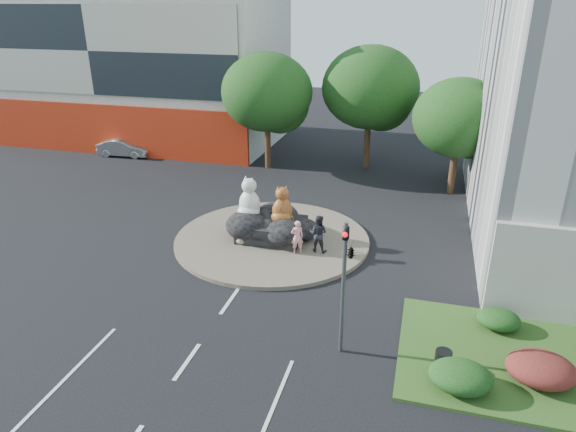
{
  "coord_description": "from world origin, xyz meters",
  "views": [
    {
      "loc": [
        7.19,
        -12.91,
        11.55
      ],
      "look_at": [
        1.18,
        8.85,
        2.0
      ],
      "focal_mm": 32.0,
      "sensor_mm": 36.0,
      "label": 1
    }
  ],
  "objects_px": {
    "parked_car": "(124,148)",
    "litter_bin": "(443,360)",
    "cat_tabby": "(282,204)",
    "kitten_calico": "(241,234)",
    "pedestrian_dark": "(318,233)",
    "kitten_white": "(294,237)",
    "cat_white": "(249,197)",
    "pedestrian_pink": "(297,237)"
  },
  "relations": [
    {
      "from": "pedestrian_dark",
      "to": "kitten_calico",
      "type": "bearing_deg",
      "value": 8.28
    },
    {
      "from": "cat_white",
      "to": "pedestrian_pink",
      "type": "height_order",
      "value": "cat_white"
    },
    {
      "from": "kitten_calico",
      "to": "pedestrian_pink",
      "type": "height_order",
      "value": "pedestrian_pink"
    },
    {
      "from": "cat_white",
      "to": "cat_tabby",
      "type": "bearing_deg",
      "value": 20.03
    },
    {
      "from": "kitten_calico",
      "to": "kitten_white",
      "type": "xyz_separation_m",
      "value": [
        2.6,
        0.54,
        -0.06
      ]
    },
    {
      "from": "cat_white",
      "to": "kitten_calico",
      "type": "height_order",
      "value": "cat_white"
    },
    {
      "from": "pedestrian_pink",
      "to": "pedestrian_dark",
      "type": "distance_m",
      "value": 1.05
    },
    {
      "from": "cat_tabby",
      "to": "kitten_white",
      "type": "distance_m",
      "value": 1.76
    },
    {
      "from": "cat_white",
      "to": "pedestrian_pink",
      "type": "bearing_deg",
      "value": -4.61
    },
    {
      "from": "cat_white",
      "to": "litter_bin",
      "type": "height_order",
      "value": "cat_white"
    },
    {
      "from": "litter_bin",
      "to": "kitten_calico",
      "type": "bearing_deg",
      "value": 143.96
    },
    {
      "from": "cat_tabby",
      "to": "kitten_calico",
      "type": "distance_m",
      "value": 2.56
    },
    {
      "from": "pedestrian_dark",
      "to": "litter_bin",
      "type": "height_order",
      "value": "pedestrian_dark"
    },
    {
      "from": "pedestrian_dark",
      "to": "parked_car",
      "type": "xyz_separation_m",
      "value": [
        -18.53,
        12.7,
        -0.44
      ]
    },
    {
      "from": "cat_tabby",
      "to": "kitten_calico",
      "type": "relative_size",
      "value": 1.96
    },
    {
      "from": "cat_white",
      "to": "pedestrian_pink",
      "type": "distance_m",
      "value": 3.5
    },
    {
      "from": "kitten_calico",
      "to": "pedestrian_pink",
      "type": "xyz_separation_m",
      "value": [
        2.96,
        -0.26,
        0.34
      ]
    },
    {
      "from": "cat_white",
      "to": "pedestrian_dark",
      "type": "bearing_deg",
      "value": 7.62
    },
    {
      "from": "parked_car",
      "to": "litter_bin",
      "type": "distance_m",
      "value": 31.55
    },
    {
      "from": "pedestrian_dark",
      "to": "cat_tabby",
      "type": "bearing_deg",
      "value": -19.65
    },
    {
      "from": "cat_white",
      "to": "parked_car",
      "type": "bearing_deg",
      "value": 164.51
    },
    {
      "from": "cat_tabby",
      "to": "parked_car",
      "type": "xyz_separation_m",
      "value": [
        -16.45,
        11.73,
        -1.39
      ]
    },
    {
      "from": "cat_tabby",
      "to": "kitten_white",
      "type": "height_order",
      "value": "cat_tabby"
    },
    {
      "from": "kitten_white",
      "to": "cat_white",
      "type": "bearing_deg",
      "value": 149.93
    },
    {
      "from": "kitten_calico",
      "to": "litter_bin",
      "type": "distance_m",
      "value": 12.07
    },
    {
      "from": "kitten_calico",
      "to": "litter_bin",
      "type": "bearing_deg",
      "value": 8.98
    },
    {
      "from": "kitten_white",
      "to": "cat_tabby",
      "type": "bearing_deg",
      "value": 127.0
    },
    {
      "from": "cat_tabby",
      "to": "parked_car",
      "type": "relative_size",
      "value": 0.47
    },
    {
      "from": "pedestrian_pink",
      "to": "litter_bin",
      "type": "height_order",
      "value": "pedestrian_pink"
    },
    {
      "from": "kitten_calico",
      "to": "pedestrian_dark",
      "type": "distance_m",
      "value": 3.92
    },
    {
      "from": "kitten_white",
      "to": "pedestrian_dark",
      "type": "distance_m",
      "value": 1.43
    },
    {
      "from": "cat_tabby",
      "to": "parked_car",
      "type": "distance_m",
      "value": 20.25
    },
    {
      "from": "kitten_white",
      "to": "pedestrian_pink",
      "type": "xyz_separation_m",
      "value": [
        0.37,
        -0.8,
        0.4
      ]
    },
    {
      "from": "cat_tabby",
      "to": "litter_bin",
      "type": "xyz_separation_m",
      "value": [
        7.95,
        -8.27,
        -1.61
      ]
    },
    {
      "from": "pedestrian_pink",
      "to": "pedestrian_dark",
      "type": "height_order",
      "value": "pedestrian_dark"
    },
    {
      "from": "kitten_white",
      "to": "parked_car",
      "type": "xyz_separation_m",
      "value": [
        -17.24,
        12.36,
        0.05
      ]
    },
    {
      "from": "pedestrian_pink",
      "to": "litter_bin",
      "type": "xyz_separation_m",
      "value": [
        6.79,
        -6.84,
        -0.57
      ]
    },
    {
      "from": "kitten_calico",
      "to": "pedestrian_pink",
      "type": "distance_m",
      "value": 2.99
    },
    {
      "from": "cat_tabby",
      "to": "pedestrian_dark",
      "type": "xyz_separation_m",
      "value": [
        2.09,
        -0.97,
        -0.95
      ]
    },
    {
      "from": "kitten_calico",
      "to": "kitten_white",
      "type": "distance_m",
      "value": 2.65
    },
    {
      "from": "cat_tabby",
      "to": "pedestrian_dark",
      "type": "relative_size",
      "value": 1.05
    },
    {
      "from": "cat_white",
      "to": "kitten_white",
      "type": "bearing_deg",
      "value": 7.16
    }
  ]
}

